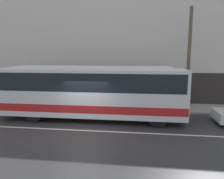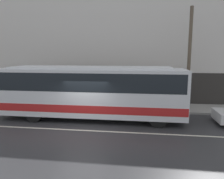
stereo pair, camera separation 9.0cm
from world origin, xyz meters
name	(u,v)px [view 1 (the left image)]	position (x,y,z in m)	size (l,w,h in m)	color
ground_plane	(82,130)	(0.00, 0.00, 0.00)	(60.00, 60.00, 0.00)	#2D2D30
sidewalk	(101,106)	(0.00, 5.36, 0.07)	(60.00, 2.71, 0.13)	gray
building_facade	(103,42)	(0.00, 6.85, 4.91)	(60.00, 0.35, 10.19)	silver
lane_stripe	(82,130)	(0.00, 0.00, 0.00)	(54.00, 0.14, 0.01)	beige
transit_bus	(91,90)	(0.01, 2.14, 1.82)	(11.22, 2.52, 3.24)	silver
utility_pole_near	(189,60)	(6.20, 4.67, 3.60)	(0.23, 0.23, 6.93)	brown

